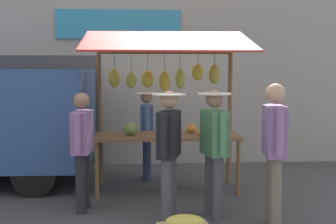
{
  "coord_description": "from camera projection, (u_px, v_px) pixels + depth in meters",
  "views": [
    {
      "loc": [
        0.44,
        7.11,
        1.86
      ],
      "look_at": [
        0.0,
        0.3,
        1.25
      ],
      "focal_mm": 49.84,
      "sensor_mm": 36.0,
      "label": 1
    }
  ],
  "objects": [
    {
      "name": "shopper_with_ponytail",
      "position": [
        214.0,
        143.0,
        5.85
      ],
      "size": [
        0.42,
        0.68,
        1.61
      ],
      "rotation": [
        0.0,
        0.0,
        -1.37
      ],
      "color": "#4C4C51",
      "rests_on": "ground"
    },
    {
      "name": "vendor_with_sunhat",
      "position": [
        147.0,
        128.0,
        7.91
      ],
      "size": [
        0.39,
        0.66,
        1.51
      ],
      "rotation": [
        0.0,
        0.0,
        1.57
      ],
      "color": "navy",
      "rests_on": "ground"
    },
    {
      "name": "shopper_in_grey_tee",
      "position": [
        274.0,
        143.0,
        5.53
      ],
      "size": [
        0.27,
        0.72,
        1.71
      ],
      "rotation": [
        0.0,
        0.0,
        -1.68
      ],
      "color": "#726656",
      "rests_on": "ground"
    },
    {
      "name": "market_stall",
      "position": [
        166.0,
        90.0,
        7.18
      ],
      "size": [
        2.5,
        1.46,
        2.5
      ],
      "color": "brown",
      "rests_on": "ground"
    },
    {
      "name": "shopper_in_striped_shirt",
      "position": [
        169.0,
        145.0,
        5.75
      ],
      "size": [
        0.42,
        0.67,
        1.61
      ],
      "rotation": [
        0.0,
        0.0,
        -1.84
      ],
      "color": "#4C4C51",
      "rests_on": "ground"
    },
    {
      "name": "ground_plane",
      "position": [
        167.0,
        190.0,
        7.26
      ],
      "size": [
        40.0,
        40.0,
        0.0
      ],
      "primitive_type": "plane",
      "color": "#424244"
    },
    {
      "name": "shopper_with_shopping_bag",
      "position": [
        82.0,
        144.0,
        6.13
      ],
      "size": [
        0.26,
        0.68,
        1.57
      ],
      "rotation": [
        0.0,
        0.0,
        -1.66
      ],
      "color": "#232328",
      "rests_on": "ground"
    },
    {
      "name": "street_backdrop",
      "position": [
        157.0,
        79.0,
        9.29
      ],
      "size": [
        9.0,
        0.3,
        3.4
      ],
      "color": "#9E998E",
      "rests_on": "ground"
    }
  ]
}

